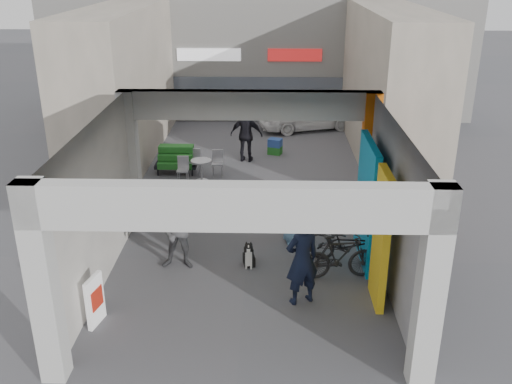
{
  "coord_description": "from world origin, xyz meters",
  "views": [
    {
      "loc": [
        0.51,
        -11.55,
        6.48
      ],
      "look_at": [
        0.2,
        1.0,
        1.29
      ],
      "focal_mm": 40.0,
      "sensor_mm": 36.0,
      "label": 1
    }
  ],
  "objects_px": {
    "cafe_set": "(199,169)",
    "man_with_dog": "(302,259)",
    "man_crates": "(246,135)",
    "bicycle_front": "(348,245)",
    "border_collie": "(249,256)",
    "produce_stand": "(176,163)",
    "white_van": "(306,113)",
    "bicycle_rear": "(340,257)",
    "man_elderly": "(296,214)",
    "man_back_turned": "(180,231)"
  },
  "relations": [
    {
      "from": "man_crates",
      "to": "bicycle_front",
      "type": "xyz_separation_m",
      "value": [
        2.57,
        -7.1,
        -0.42
      ]
    },
    {
      "from": "border_collie",
      "to": "bicycle_rear",
      "type": "distance_m",
      "value": 2.04
    },
    {
      "from": "white_van",
      "to": "bicycle_front",
      "type": "bearing_deg",
      "value": 163.93
    },
    {
      "from": "bicycle_front",
      "to": "border_collie",
      "type": "bearing_deg",
      "value": 119.85
    },
    {
      "from": "cafe_set",
      "to": "border_collie",
      "type": "distance_m",
      "value": 5.82
    },
    {
      "from": "bicycle_front",
      "to": "man_crates",
      "type": "bearing_deg",
      "value": 47.02
    },
    {
      "from": "man_with_dog",
      "to": "white_van",
      "type": "relative_size",
      "value": 0.51
    },
    {
      "from": "cafe_set",
      "to": "man_elderly",
      "type": "bearing_deg",
      "value": -56.65
    },
    {
      "from": "man_back_turned",
      "to": "bicycle_front",
      "type": "xyz_separation_m",
      "value": [
        3.74,
        0.17,
        -0.39
      ]
    },
    {
      "from": "cafe_set",
      "to": "man_with_dog",
      "type": "relative_size",
      "value": 0.7
    },
    {
      "from": "border_collie",
      "to": "man_with_dog",
      "type": "xyz_separation_m",
      "value": [
        1.11,
        -1.4,
        0.71
      ]
    },
    {
      "from": "man_crates",
      "to": "white_van",
      "type": "relative_size",
      "value": 0.49
    },
    {
      "from": "man_back_turned",
      "to": "bicycle_rear",
      "type": "xyz_separation_m",
      "value": [
        3.49,
        -0.38,
        -0.39
      ]
    },
    {
      "from": "bicycle_rear",
      "to": "white_van",
      "type": "xyz_separation_m",
      "value": [
        -0.07,
        11.61,
        0.14
      ]
    },
    {
      "from": "man_with_dog",
      "to": "man_elderly",
      "type": "relative_size",
      "value": 1.25
    },
    {
      "from": "bicycle_rear",
      "to": "cafe_set",
      "type": "bearing_deg",
      "value": 24.96
    },
    {
      "from": "man_with_dog",
      "to": "bicycle_rear",
      "type": "relative_size",
      "value": 1.13
    },
    {
      "from": "border_collie",
      "to": "bicycle_front",
      "type": "relative_size",
      "value": 0.33
    },
    {
      "from": "man_elderly",
      "to": "bicycle_front",
      "type": "height_order",
      "value": "man_elderly"
    },
    {
      "from": "man_with_dog",
      "to": "man_crates",
      "type": "distance_m",
      "value": 8.72
    },
    {
      "from": "cafe_set",
      "to": "white_van",
      "type": "bearing_deg",
      "value": 56.84
    },
    {
      "from": "border_collie",
      "to": "man_back_turned",
      "type": "height_order",
      "value": "man_back_turned"
    },
    {
      "from": "bicycle_rear",
      "to": "white_van",
      "type": "relative_size",
      "value": 0.45
    },
    {
      "from": "produce_stand",
      "to": "man_crates",
      "type": "relative_size",
      "value": 0.71
    },
    {
      "from": "produce_stand",
      "to": "man_crates",
      "type": "xyz_separation_m",
      "value": [
        2.22,
        1.22,
        0.59
      ]
    },
    {
      "from": "bicycle_front",
      "to": "bicycle_rear",
      "type": "height_order",
      "value": "bicycle_front"
    },
    {
      "from": "border_collie",
      "to": "man_with_dog",
      "type": "height_order",
      "value": "man_with_dog"
    },
    {
      "from": "man_back_turned",
      "to": "white_van",
      "type": "height_order",
      "value": "man_back_turned"
    },
    {
      "from": "border_collie",
      "to": "white_van",
      "type": "xyz_separation_m",
      "value": [
        1.91,
        11.17,
        0.4
      ]
    },
    {
      "from": "cafe_set",
      "to": "man_with_dog",
      "type": "bearing_deg",
      "value": -67.45
    },
    {
      "from": "produce_stand",
      "to": "bicycle_front",
      "type": "height_order",
      "value": "bicycle_front"
    },
    {
      "from": "man_crates",
      "to": "bicycle_rear",
      "type": "xyz_separation_m",
      "value": [
        2.32,
        -7.64,
        -0.42
      ]
    },
    {
      "from": "produce_stand",
      "to": "man_back_turned",
      "type": "xyz_separation_m",
      "value": [
        1.05,
        -6.05,
        0.56
      ]
    },
    {
      "from": "man_with_dog",
      "to": "bicycle_rear",
      "type": "xyz_separation_m",
      "value": [
        0.87,
        0.96,
        -0.46
      ]
    },
    {
      "from": "border_collie",
      "to": "bicycle_front",
      "type": "distance_m",
      "value": 2.25
    },
    {
      "from": "cafe_set",
      "to": "bicycle_front",
      "type": "bearing_deg",
      "value": -53.63
    },
    {
      "from": "man_crates",
      "to": "bicycle_front",
      "type": "bearing_deg",
      "value": 119.68
    },
    {
      "from": "produce_stand",
      "to": "man_elderly",
      "type": "distance_m",
      "value": 6.04
    },
    {
      "from": "cafe_set",
      "to": "bicycle_front",
      "type": "xyz_separation_m",
      "value": [
        4.0,
        -5.43,
        0.23
      ]
    },
    {
      "from": "man_crates",
      "to": "bicycle_rear",
      "type": "bearing_deg",
      "value": 116.65
    },
    {
      "from": "man_back_turned",
      "to": "bicycle_rear",
      "type": "bearing_deg",
      "value": -5.2
    },
    {
      "from": "man_elderly",
      "to": "man_crates",
      "type": "bearing_deg",
      "value": 98.14
    },
    {
      "from": "cafe_set",
      "to": "border_collie",
      "type": "height_order",
      "value": "cafe_set"
    },
    {
      "from": "man_with_dog",
      "to": "man_elderly",
      "type": "xyz_separation_m",
      "value": [
        -0.02,
        2.59,
        -0.19
      ]
    },
    {
      "from": "cafe_set",
      "to": "man_crates",
      "type": "distance_m",
      "value": 2.29
    },
    {
      "from": "border_collie",
      "to": "man_with_dog",
      "type": "distance_m",
      "value": 1.92
    },
    {
      "from": "man_back_turned",
      "to": "man_elderly",
      "type": "height_order",
      "value": "man_back_turned"
    },
    {
      "from": "produce_stand",
      "to": "man_crates",
      "type": "distance_m",
      "value": 2.6
    },
    {
      "from": "man_back_turned",
      "to": "man_elderly",
      "type": "xyz_separation_m",
      "value": [
        2.6,
        1.26,
        -0.13
      ]
    },
    {
      "from": "man_crates",
      "to": "cafe_set",
      "type": "bearing_deg",
      "value": 59.01
    }
  ]
}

